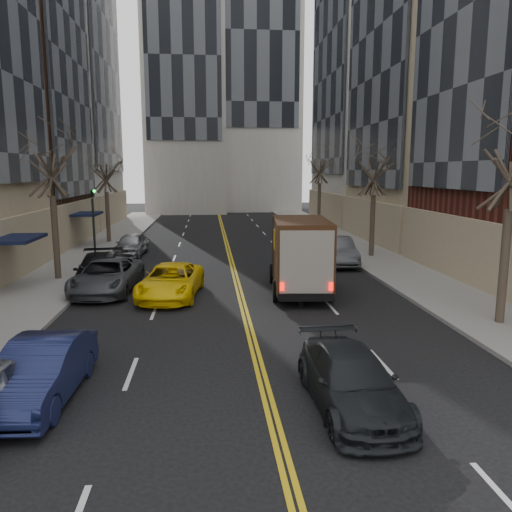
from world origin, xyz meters
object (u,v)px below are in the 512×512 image
(observer_sedan, at_px, (351,380))
(taxi, at_px, (171,281))
(ups_truck, at_px, (300,256))
(pedestrian, at_px, (301,282))

(observer_sedan, distance_m, taxi, 11.75)
(ups_truck, height_order, taxi, ups_truck)
(ups_truck, bearing_deg, pedestrian, -93.34)
(observer_sedan, bearing_deg, pedestrian, 85.24)
(ups_truck, relative_size, pedestrian, 3.36)
(ups_truck, distance_m, taxi, 5.77)
(taxi, distance_m, pedestrian, 5.66)
(observer_sedan, relative_size, pedestrian, 2.45)
(taxi, bearing_deg, pedestrian, -11.41)
(ups_truck, relative_size, observer_sedan, 1.37)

